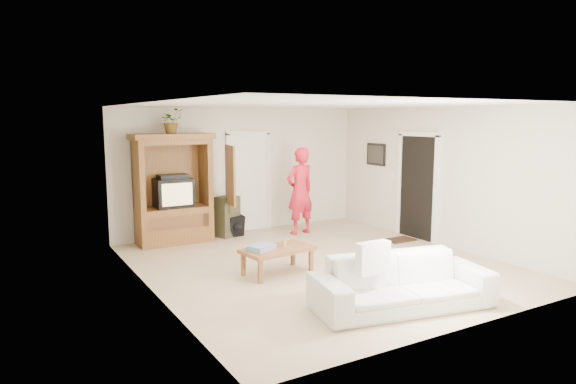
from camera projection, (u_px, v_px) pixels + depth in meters
The scene contains 19 objects.
floor at pixel (320, 264), 8.46m from camera, with size 6.00×6.00×0.00m, color tan.
ceiling at pixel (321, 105), 8.09m from camera, with size 6.00×6.00×0.00m, color white.
wall_back at pixel (242, 170), 10.84m from camera, with size 5.50×5.50×0.00m, color silver.
wall_front at pixel (470, 217), 5.71m from camera, with size 5.50×5.50×0.00m, color silver.
wall_left at pixel (150, 200), 6.91m from camera, with size 6.00×6.00×0.00m, color silver.
wall_right at pixel (442, 177), 9.64m from camera, with size 6.00×6.00×0.00m, color silver.
armoire at pixel (175, 196), 9.82m from camera, with size 1.82×1.14×2.10m.
door_back at pixel (249, 183), 10.93m from camera, with size 0.85×0.05×2.04m, color white.
doorway_right at pixel (418, 188), 10.18m from camera, with size 0.05×0.90×2.04m, color black.
framed_picture at pixel (376, 154), 11.21m from camera, with size 0.03×0.60×0.48m, color black.
doormat at pixel (400, 240), 10.12m from camera, with size 0.60×0.40×0.02m, color #382316.
plant at pixel (171, 121), 9.58m from camera, with size 0.42×0.36×0.47m, color #4C7238.
man at pixel (300, 191), 10.57m from camera, with size 0.66×0.43×1.80m, color red.
sofa at pixel (402, 282), 6.48m from camera, with size 2.28×0.89×0.67m, color silver.
coffee_table at pixel (278, 251), 7.91m from camera, with size 1.17×0.74×0.41m.
towel at pixel (261, 248), 7.75m from camera, with size 0.38×0.28×0.08m, color #CA439B.
candle at pixel (284, 243), 8.01m from camera, with size 0.08×0.08×0.10m, color tan.
backpack_black at pixel (235, 226), 10.43m from camera, with size 0.34×0.20×0.41m, color black, non-canonical shape.
backpack_olive at pixel (227, 216), 10.40m from camera, with size 0.43×0.32×0.82m, color #47442B, non-canonical shape.
Camera 1 is at (-4.57, -6.83, 2.40)m, focal length 32.00 mm.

